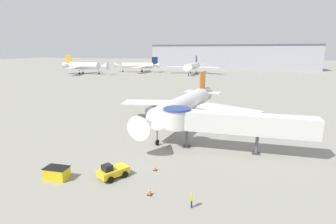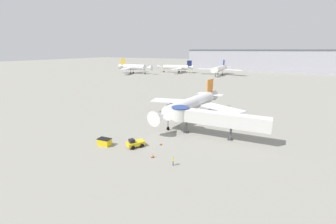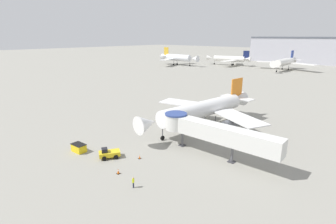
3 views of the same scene
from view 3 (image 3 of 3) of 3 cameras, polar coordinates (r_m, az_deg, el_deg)
The scene contains 11 objects.
ground_plane at distance 56.73m, azimuth 7.95°, elevation -4.39°, with size 800.00×800.00×0.00m, color gray.
main_airplane at distance 58.85m, azimuth 7.88°, elevation 0.62°, with size 29.07×32.85×9.79m.
jet_bridge at distance 45.09m, azimuth 9.04°, elevation -4.05°, with size 21.67×4.09×6.06m.
pushback_tug_yellow at distance 45.82m, azimuth -12.73°, elevation -8.76°, with size 3.32×3.92×1.80m.
service_container_yellow at distance 49.59m, azimuth -18.84°, elevation -7.37°, with size 2.80×1.87×1.44m.
traffic_cone_apron_front at distance 40.81m, azimuth -10.78°, elevation -12.57°, with size 0.50×0.50×0.81m.
traffic_cone_near_nose at distance 44.83m, azimuth -6.21°, elevation -9.66°, with size 0.44×0.44×0.72m.
ground_crew_marshaller at distance 36.92m, azimuth -7.57°, elevation -14.77°, with size 0.28×0.35×1.61m.
background_jet_blue_tail at distance 171.99m, azimuth 24.10°, elevation 9.90°, with size 36.31×33.13×11.09m.
background_jet_navy_tail at distance 189.37m, azimuth 13.32°, elevation 11.21°, with size 30.80×29.44×10.21m.
background_jet_gold_tail at distance 185.27m, azimuth 2.11°, elevation 11.75°, with size 30.80×32.67×11.96m.
Camera 3 is at (29.66, -44.08, 19.90)m, focal length 28.00 mm.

